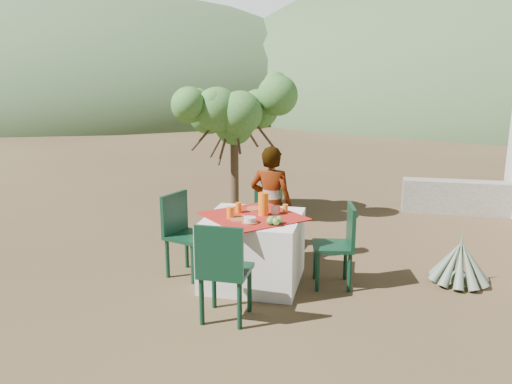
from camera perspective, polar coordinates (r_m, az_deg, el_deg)
ground at (r=5.92m, az=-4.65°, el=-9.18°), size 160.00×160.00×0.00m
table at (r=5.54m, az=-0.33°, el=-6.52°), size 1.30×1.30×0.76m
chair_far at (r=6.54m, az=1.14°, el=-2.75°), size 0.42×0.42×0.82m
chair_near at (r=4.60m, az=-3.78°, el=-8.65°), size 0.45×0.45×0.96m
chair_left at (r=5.76m, az=-8.33°, el=-4.35°), size 0.55×0.55×0.95m
chair_right at (r=5.47m, az=9.58°, el=-5.60°), size 0.48×0.48×0.91m
person at (r=6.08m, az=1.72°, el=-1.41°), size 0.56×0.40×1.44m
shrub_tree at (r=7.84m, az=-1.96°, el=8.25°), size 1.70×1.67×2.01m
agave at (r=5.99m, az=22.26°, el=-7.51°), size 0.65×0.65×0.69m
stone_wall at (r=9.07m, az=24.61°, el=-0.67°), size 2.60×0.35×0.55m
hill_near_left at (r=40.40m, az=-16.87°, el=9.28°), size 40.00×40.00×16.00m
hill_near_right at (r=42.57m, az=26.86°, el=8.61°), size 48.00×48.00×20.00m
hill_far_center at (r=57.56m, az=6.95°, el=10.67°), size 60.00×60.00×24.00m
plate_far at (r=5.69m, az=-0.05°, el=-1.90°), size 0.21×0.21×0.01m
plate_near at (r=5.28m, az=-1.66°, el=-3.07°), size 0.25×0.25×0.01m
glass_far at (r=5.54m, az=-2.01°, el=-1.79°), size 0.07×0.07×0.11m
glass_near at (r=5.31m, az=-2.96°, el=-2.39°), size 0.08×0.08×0.12m
juice_pitcher at (r=5.41m, az=0.85°, el=-1.38°), size 0.11×0.11×0.25m
bowl_plate at (r=5.16m, az=-0.69°, el=-3.47°), size 0.18×0.18×0.01m
white_bowl at (r=5.15m, az=-0.69°, el=-3.15°), size 0.13×0.13×0.05m
jar_left at (r=5.49m, az=2.46°, el=-2.03°), size 0.06×0.06×0.09m
jar_right at (r=5.55m, az=3.38°, el=-1.88°), size 0.06×0.06×0.09m
napkin_holder at (r=5.47m, az=2.15°, el=-2.08°), size 0.08×0.06×0.10m
fruit_cluster at (r=5.10m, az=2.08°, el=-3.28°), size 0.16×0.15×0.08m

